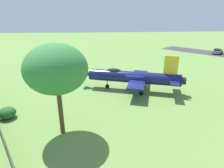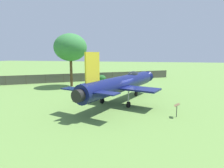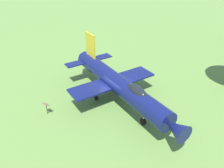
# 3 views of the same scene
# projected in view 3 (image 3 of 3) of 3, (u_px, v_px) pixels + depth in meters

# --- Properties ---
(ground_plane) EXTENTS (200.00, 200.00, 0.00)m
(ground_plane) POSITION_uv_depth(u_px,v_px,m) (117.00, 101.00, 20.49)
(ground_plane) COLOR #668E42
(display_jet) EXTENTS (8.59, 14.39, 5.27)m
(display_jet) POSITION_uv_depth(u_px,v_px,m) (119.00, 85.00, 19.17)
(display_jet) COLOR #111951
(display_jet) RESTS_ON ground_plane
(info_plaque) EXTENTS (0.41, 0.61, 1.14)m
(info_plaque) POSITION_uv_depth(u_px,v_px,m) (46.00, 106.00, 18.43)
(info_plaque) COLOR #333333
(info_plaque) RESTS_ON ground_plane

